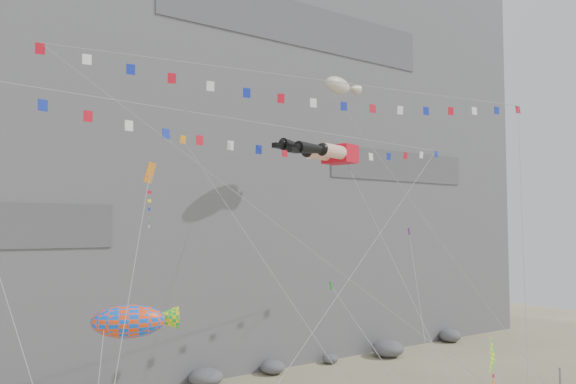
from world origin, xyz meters
name	(u,v)px	position (x,y,z in m)	size (l,w,h in m)	color
cliff	(140,95)	(0.00, 32.00, 25.00)	(80.00, 28.00, 50.00)	slate
talus_boulders	(206,378)	(0.00, 17.00, 0.60)	(60.00, 3.00, 1.20)	#5C5C61
legs_kite	(324,152)	(1.86, 5.07, 16.51)	(6.67, 15.40, 21.94)	red
flag_banner_upper	(272,125)	(-0.29, 7.57, 18.33)	(36.16, 14.50, 25.84)	red
flag_banner_lower	(329,82)	(2.15, 4.87, 20.90)	(32.30, 8.41, 24.43)	red
harlequin_kite	(150,174)	(-10.47, 1.75, 14.25)	(5.81, 7.89, 16.51)	red
fish_windsock	(129,322)	(-11.31, 1.73, 7.95)	(5.74, 7.18, 10.48)	#F83F0C
delta_kite	(493,359)	(5.56, -4.00, 5.25)	(4.74, 4.78, 7.49)	#FFE90D
blimp_windsock	(338,86)	(9.06, 12.23, 23.13)	(7.66, 16.86, 28.33)	beige
small_kite_a	(187,146)	(-5.26, 9.29, 16.80)	(4.55, 16.83, 23.95)	orange
small_kite_b	(410,236)	(8.24, 4.05, 11.35)	(7.83, 9.40, 16.24)	purple
small_kite_c	(333,290)	(-0.62, 1.18, 8.66)	(1.65, 9.54, 12.61)	green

